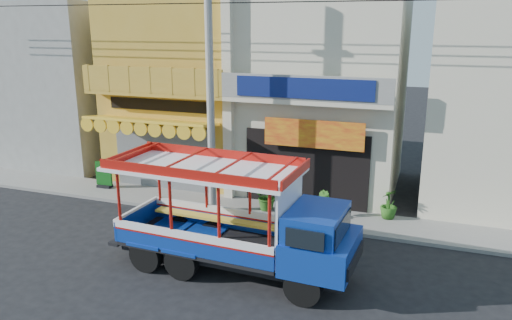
{
  "coord_description": "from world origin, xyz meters",
  "views": [
    {
      "loc": [
        6.2,
        -12.14,
        6.66
      ],
      "look_at": [
        0.94,
        2.5,
        2.4
      ],
      "focal_mm": 35.0,
      "sensor_mm": 36.0,
      "label": 1
    }
  ],
  "objects": [
    {
      "name": "green_sign",
      "position": [
        -6.31,
        4.18,
        0.58
      ],
      "size": [
        0.71,
        0.36,
        1.09
      ],
      "color": "black",
      "rests_on": "sidewalk"
    },
    {
      "name": "shophouse_left",
      "position": [
        -4.0,
        7.96,
        4.11
      ],
      "size": [
        6.0,
        7.5,
        8.24
      ],
      "color": "#B78B28",
      "rests_on": "ground"
    },
    {
      "name": "party_pilaster",
      "position": [
        -1.0,
        4.85,
        4.0
      ],
      "size": [
        0.35,
        0.3,
        8.0
      ],
      "primitive_type": "cube",
      "color": "beige",
      "rests_on": "ground"
    },
    {
      "name": "songthaew_truck",
      "position": [
        1.85,
        -0.56,
        1.53
      ],
      "size": [
        6.89,
        2.56,
        3.17
      ],
      "color": "black",
      "rests_on": "ground"
    },
    {
      "name": "sidewalk",
      "position": [
        0.0,
        4.0,
        0.06
      ],
      "size": [
        30.0,
        2.0,
        0.12
      ],
      "primitive_type": "cube",
      "color": "slate",
      "rests_on": "ground"
    },
    {
      "name": "filler_building_left",
      "position": [
        -11.0,
        8.0,
        3.8
      ],
      "size": [
        6.0,
        6.0,
        7.6
      ],
      "primitive_type": "cube",
      "color": "gray",
      "rests_on": "ground"
    },
    {
      "name": "potted_plant_b",
      "position": [
        2.88,
        3.95,
        0.6
      ],
      "size": [
        0.65,
        0.67,
        0.95
      ],
      "primitive_type": "imported",
      "rotation": [
        0.0,
        0.0,
        2.19
      ],
      "color": "#275919",
      "rests_on": "sidewalk"
    },
    {
      "name": "shophouse_right",
      "position": [
        2.0,
        7.96,
        4.11
      ],
      "size": [
        6.0,
        6.75,
        8.24
      ],
      "color": "beige",
      "rests_on": "ground"
    },
    {
      "name": "potted_plant_c",
      "position": [
        5.05,
        4.68,
        0.64
      ],
      "size": [
        0.8,
        0.8,
        1.04
      ],
      "primitive_type": "imported",
      "rotation": [
        0.0,
        0.0,
        4.18
      ],
      "color": "#275919",
      "rests_on": "sidewalk"
    },
    {
      "name": "utility_pole",
      "position": [
        -0.85,
        3.3,
        5.03
      ],
      "size": [
        28.0,
        0.26,
        9.0
      ],
      "color": "gray",
      "rests_on": "ground"
    },
    {
      "name": "ground",
      "position": [
        0.0,
        0.0,
        0.0
      ],
      "size": [
        90.0,
        90.0,
        0.0
      ],
      "primitive_type": "plane",
      "color": "black",
      "rests_on": "ground"
    },
    {
      "name": "potted_plant_a",
      "position": [
        0.82,
        4.05,
        0.64
      ],
      "size": [
        1.21,
        1.24,
        1.04
      ],
      "primitive_type": "imported",
      "rotation": [
        0.0,
        0.0,
        0.94
      ],
      "color": "#275919",
      "rests_on": "sidewalk"
    }
  ]
}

